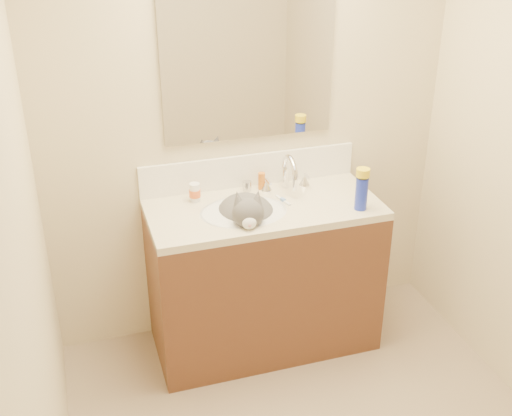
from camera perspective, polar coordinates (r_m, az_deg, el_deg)
room_shell at (r=2.21m, az=8.69°, el=3.94°), size 2.24×2.54×2.52m
vanity_cabinet at (r=3.52m, az=0.69°, el=-6.37°), size 1.20×0.55×0.82m
counter_slab at (r=3.30m, az=0.74°, el=-0.11°), size 1.20×0.55×0.04m
basin at (r=3.27m, az=-1.11°, el=-1.40°), size 0.45×0.36×0.14m
faucet at (r=3.43m, az=2.90°, el=2.87°), size 0.28×0.20×0.21m
cat at (r=3.25m, az=-0.83°, el=-0.72°), size 0.36×0.45×0.33m
backsplash at (r=3.48m, az=-0.59°, el=3.38°), size 1.20×0.02×0.18m
mirror at (r=3.29m, az=-0.64°, el=12.84°), size 0.90×0.02×0.80m
pill_bottle at (r=3.34m, az=-5.46°, el=1.40°), size 0.07×0.07×0.10m
pill_label at (r=3.34m, az=-5.46°, el=1.33°), size 0.08×0.08×0.04m
silver_jar at (r=3.45m, az=-0.80°, el=1.97°), size 0.05×0.05×0.05m
amber_bottle at (r=3.46m, az=0.50°, el=2.42°), size 0.04×0.04×0.09m
toothbrush at (r=3.34m, az=2.42°, el=0.69°), size 0.04×0.13×0.01m
toothbrush_head at (r=3.34m, az=2.42°, el=0.74°), size 0.02×0.03×0.02m
spray_can at (r=3.27m, az=9.35°, el=1.27°), size 0.07×0.07×0.17m
spray_cap at (r=3.22m, az=9.50°, el=3.12°), size 0.08×0.08×0.04m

